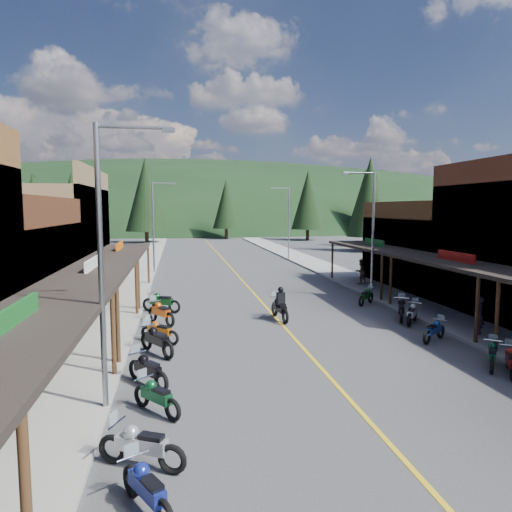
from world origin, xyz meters
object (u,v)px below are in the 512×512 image
shop_west_3 (35,244)px  streetlight_0 (106,255)px  bike_east_8 (412,312)px  bike_west_6 (148,368)px  pine_7 (36,200)px  streetlight_1 (155,223)px  bike_west_4 (141,443)px  shop_east_3 (439,252)px  bike_west_10 (161,301)px  pine_6 (439,204)px  pine_11 (370,197)px  bike_west_3 (147,486)px  bike_east_7 (434,329)px  pine_4 (308,200)px  pine_3 (226,204)px  pedestrian_east_b (361,271)px  pine_8 (34,206)px  bike_west_8 (159,330)px  bike_west_9 (161,311)px  streetlight_3 (287,220)px  bike_east_10 (366,295)px  streetlight_2 (371,228)px  pine_1 (72,200)px  bike_west_7 (157,339)px  bike_east_5 (511,359)px  pine_10 (85,201)px  bike_east_9 (401,308)px  rider_on_bike (280,306)px  bike_east_6 (492,354)px  bike_west_5 (156,395)px  pine_2 (146,194)px  pine_9 (375,204)px  pedestrian_east_a (479,315)px  pine_5 (366,197)px

shop_west_3 → streetlight_0: shop_west_3 is taller
bike_east_8 → bike_west_6: bearing=-115.6°
pine_7 → bike_east_8: pine_7 is taller
streetlight_1 → bike_west_4: size_ratio=3.85×
shop_east_3 → pine_7: bearing=125.3°
bike_west_10 → streetlight_1: bearing=31.7°
pine_6 → pine_11: pine_11 is taller
bike_west_3 → bike_east_7: (11.48, 9.36, -0.02)m
streetlight_0 → pine_4: 70.61m
bike_west_3 → pine_4: bearing=41.6°
streetlight_0 → pine_3: 72.86m
pedestrian_east_b → pine_4: bearing=-121.1°
pine_3 → bike_east_7: pine_3 is taller
pine_8 → bike_west_8: bearing=-67.8°
bike_west_9 → pedestrian_east_b: 16.78m
streetlight_3 → bike_west_3: size_ratio=4.14×
bike_east_10 → streetlight_1: bearing=175.6°
streetlight_0 → streetlight_2: size_ratio=1.00×
shop_west_3 → pine_1: (-10.22, 58.70, 3.72)m
bike_west_7 → pedestrian_east_b: size_ratio=1.22×
shop_east_3 → bike_east_5: 18.42m
shop_east_3 → pine_10: bearing=129.4°
pine_10 → pine_3: bearing=36.0°
bike_east_8 → bike_east_9: (-0.15, 0.83, 0.04)m
pine_11 → rider_on_bike: 40.36m
shop_west_3 → bike_east_9: shop_west_3 is taller
pine_1 → bike_east_6: (30.06, -74.72, -6.70)m
bike_west_8 → bike_east_7: bike_west_8 is taller
pine_10 → bike_east_5: 60.80m
streetlight_0 → bike_west_5: (1.28, -0.44, -3.90)m
streetlight_3 → pine_2: (-16.95, 28.00, 3.53)m
bike_west_6 → pedestrian_east_b: bearing=12.9°
bike_west_8 → pedestrian_east_b: size_ratio=1.07×
bike_west_3 → bike_east_5: 13.03m
pine_6 → pine_7: (-78.00, 12.00, 0.75)m
streetlight_0 → bike_west_3: bearing=-74.6°
pine_9 → bike_east_5: bearing=-109.4°
streetlight_3 → pine_1: pine_1 is taller
shop_west_3 → pine_4: size_ratio=0.87×
streetlight_2 → bike_east_10: 4.35m
streetlight_2 → bike_east_9: bearing=-97.2°
pedestrian_east_a → streetlight_1: bearing=-124.1°
shop_east_3 → pine_7: size_ratio=0.87×
bike_east_8 → bike_east_9: size_ratio=0.93×
pine_9 → bike_east_10: size_ratio=5.57×
pedestrian_east_b → streetlight_2: bearing=54.3°
bike_west_5 → bike_east_5: (11.92, 1.03, -0.02)m
streetlight_1 → pine_11: (26.95, 16.00, 2.73)m
pine_8 → bike_east_9: size_ratio=4.53×
streetlight_3 → pine_5: 50.08m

